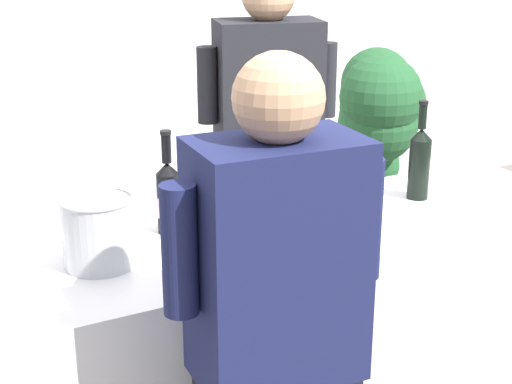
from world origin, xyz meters
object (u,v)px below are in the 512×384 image
at_px(wine_glass, 280,197).
at_px(potted_shrub, 380,119).
at_px(wine_bottle_1, 168,197).
at_px(wine_bottle_2, 296,182).
at_px(wine_bottle_4, 420,161).
at_px(ice_bucket, 99,231).
at_px(wine_bottle_3, 267,211).
at_px(person_server, 267,191).

bearing_deg(wine_glass, potted_shrub, 44.58).
bearing_deg(wine_bottle_1, potted_shrub, 35.41).
bearing_deg(wine_bottle_2, wine_glass, -137.70).
height_order(wine_bottle_4, ice_bucket, wine_bottle_4).
distance_m(wine_bottle_3, person_server, 0.96).
relative_size(wine_bottle_3, wine_bottle_4, 0.95).
distance_m(wine_bottle_3, ice_bucket, 0.49).
bearing_deg(wine_bottle_4, wine_bottle_1, 172.87).
xyz_separation_m(wine_glass, ice_bucket, (-0.56, 0.05, -0.02)).
bearing_deg(wine_bottle_4, person_server, 112.49).
distance_m(wine_glass, person_server, 0.84).
bearing_deg(wine_bottle_1, person_server, 39.04).
xyz_separation_m(wine_bottle_4, ice_bucket, (-1.18, -0.03, -0.03)).
bearing_deg(wine_bottle_1, wine_bottle_3, -55.02).
height_order(wine_bottle_3, wine_bottle_4, wine_bottle_4).
bearing_deg(ice_bucket, potted_shrub, 34.47).
distance_m(wine_bottle_3, wine_glass, 0.13).
relative_size(wine_bottle_1, wine_glass, 1.79).
relative_size(wine_bottle_1, person_server, 0.19).
distance_m(wine_bottle_2, wine_glass, 0.18).
xyz_separation_m(wine_bottle_1, person_server, (0.64, 0.52, -0.25)).
distance_m(wine_bottle_1, wine_bottle_4, 0.91).
relative_size(wine_bottle_1, potted_shrub, 0.26).
bearing_deg(wine_bottle_4, wine_glass, -172.57).
distance_m(wine_bottle_1, potted_shrub, 2.17).
distance_m(wine_bottle_3, wine_bottle_4, 0.73).
distance_m(person_server, potted_shrub, 1.33).
bearing_deg(wine_bottle_1, wine_bottle_4, -7.13).
height_order(wine_bottle_2, potted_shrub, wine_bottle_2).
xyz_separation_m(person_server, potted_shrub, (1.11, 0.73, 0.03)).
xyz_separation_m(ice_bucket, person_server, (0.91, 0.66, -0.23)).
xyz_separation_m(wine_bottle_4, potted_shrub, (0.85, 1.36, -0.24)).
xyz_separation_m(wine_bottle_2, person_server, (0.22, 0.60, -0.25)).
height_order(wine_glass, ice_bucket, ice_bucket).
bearing_deg(wine_bottle_3, potted_shrub, 44.54).
xyz_separation_m(ice_bucket, potted_shrub, (2.03, 1.39, -0.21)).
bearing_deg(potted_shrub, wine_bottle_4, -121.96).
bearing_deg(wine_bottle_3, ice_bucket, 163.03).
bearing_deg(wine_glass, person_server, 63.89).
distance_m(wine_bottle_2, ice_bucket, 0.70).
height_order(wine_bottle_1, wine_glass, wine_bottle_1).
height_order(wine_bottle_2, wine_bottle_4, wine_bottle_4).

